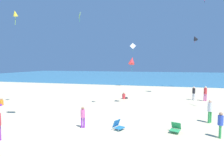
% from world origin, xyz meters
% --- Properties ---
extents(ground_plane, '(120.00, 120.00, 0.00)m').
position_xyz_m(ground_plane, '(0.00, 10.00, 0.00)').
color(ground_plane, beige).
extents(ocean_water, '(120.00, 60.00, 0.05)m').
position_xyz_m(ocean_water, '(0.00, 54.30, 0.03)').
color(ocean_water, teal).
rests_on(ocean_water, ground_plane).
extents(beach_chair_near_camera, '(0.74, 0.82, 0.60)m').
position_xyz_m(beach_chair_near_camera, '(5.94, 0.84, 0.26)').
color(beach_chair_near_camera, '#2D9956').
rests_on(beach_chair_near_camera, ground_plane).
extents(beach_chair_far_left, '(0.79, 0.79, 0.62)m').
position_xyz_m(beach_chair_far_left, '(2.46, 0.43, 0.27)').
color(beach_chair_far_left, '#2370B2').
rests_on(beach_chair_far_left, ground_plane).
extents(person_0, '(0.47, 0.67, 0.76)m').
position_xyz_m(person_0, '(-10.34, 4.26, 0.28)').
color(person_0, orange).
rests_on(person_0, ground_plane).
extents(person_1, '(0.36, 0.36, 1.47)m').
position_xyz_m(person_1, '(8.30, 0.56, 0.85)').
color(person_1, green).
rests_on(person_1, ground_plane).
extents(person_2, '(0.38, 0.38, 1.38)m').
position_xyz_m(person_2, '(0.19, 0.19, 0.80)').
color(person_2, purple).
rests_on(person_2, ground_plane).
extents(person_3, '(0.46, 0.46, 1.65)m').
position_xyz_m(person_3, '(8.42, 3.35, 0.95)').
color(person_3, green).
rests_on(person_3, ground_plane).
extents(person_4, '(0.71, 0.60, 0.79)m').
position_xyz_m(person_4, '(0.91, 10.76, 0.29)').
color(person_4, red).
rests_on(person_4, ground_plane).
extents(person_6, '(0.36, 0.36, 1.66)m').
position_xyz_m(person_6, '(9.90, 11.69, 0.96)').
color(person_6, '#D8599E').
rests_on(person_6, ground_plane).
extents(person_7, '(0.44, 0.44, 1.56)m').
position_xyz_m(person_7, '(8.74, 11.91, 0.90)').
color(person_7, white).
rests_on(person_7, ground_plane).
extents(kite_red, '(0.75, 0.97, 1.56)m').
position_xyz_m(kite_red, '(2.17, 8.23, 4.48)').
color(kite_red, red).
extents(kite_lime, '(0.53, 0.88, 1.40)m').
position_xyz_m(kite_lime, '(-6.43, 14.76, 11.07)').
color(kite_lime, '#99DB33').
extents(kite_black, '(1.01, 1.16, 1.38)m').
position_xyz_m(kite_black, '(10.48, 22.97, 8.39)').
color(kite_black, black).
extents(kite_yellow, '(0.45, 0.55, 1.38)m').
position_xyz_m(kite_yellow, '(-8.43, 4.46, 8.89)').
color(kite_yellow, yellow).
extents(kite_white, '(1.11, 0.34, 1.44)m').
position_xyz_m(kite_white, '(0.26, 22.24, 7.24)').
color(kite_white, white).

